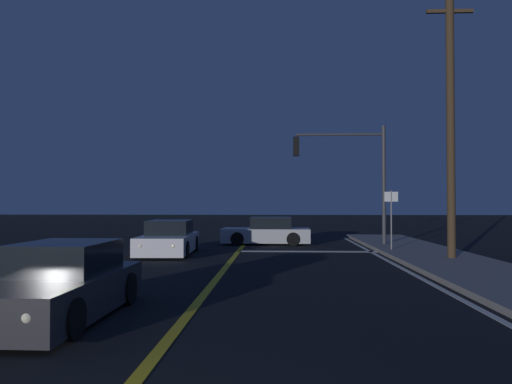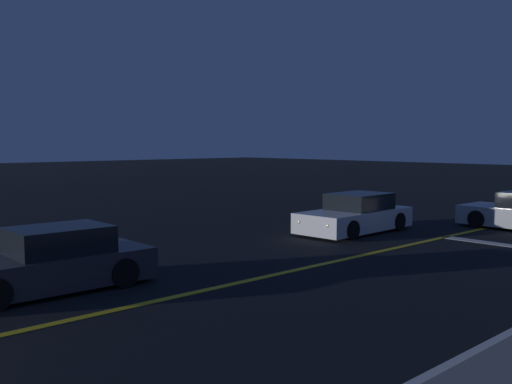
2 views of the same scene
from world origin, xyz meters
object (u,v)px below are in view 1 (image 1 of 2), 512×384
at_px(car_following_oncoming_white, 169,239).
at_px(traffic_signal_near_right, 350,165).
at_px(car_distant_tail_silver, 267,232).
at_px(utility_pole_right, 450,109).
at_px(street_sign_corner, 391,211).
at_px(car_parked_curb_charcoal, 61,286).

xyz_separation_m(car_following_oncoming_white, traffic_signal_near_right, (7.73, 3.56, 3.20)).
relative_size(car_distant_tail_silver, utility_pole_right, 0.43).
height_order(car_following_oncoming_white, utility_pole_right, utility_pole_right).
distance_m(car_following_oncoming_white, utility_pole_right, 11.62).
height_order(traffic_signal_near_right, street_sign_corner, traffic_signal_near_right).
distance_m(car_distant_tail_silver, traffic_signal_near_right, 5.21).
height_order(car_following_oncoming_white, traffic_signal_near_right, traffic_signal_near_right).
bearing_deg(traffic_signal_near_right, car_distant_tail_silver, -18.78).
xyz_separation_m(traffic_signal_near_right, utility_pole_right, (2.66, -5.75, 1.53)).
xyz_separation_m(utility_pole_right, street_sign_corner, (-1.40, 2.95, -3.61)).
relative_size(car_parked_curb_charcoal, street_sign_corner, 1.71).
relative_size(car_following_oncoming_white, utility_pole_right, 0.46).
relative_size(car_following_oncoming_white, car_distant_tail_silver, 1.06).
relative_size(utility_pole_right, street_sign_corner, 3.99).
distance_m(car_following_oncoming_white, traffic_signal_near_right, 9.09).
relative_size(car_parked_curb_charcoal, car_following_oncoming_white, 0.94).
bearing_deg(car_parked_curb_charcoal, traffic_signal_near_right, -115.66).
xyz_separation_m(car_following_oncoming_white, utility_pole_right, (10.38, -2.20, 4.74)).
distance_m(car_parked_curb_charcoal, car_following_oncoming_white, 11.09).
bearing_deg(traffic_signal_near_right, utility_pole_right, 114.78).
bearing_deg(traffic_signal_near_right, street_sign_corner, 114.16).
distance_m(utility_pole_right, street_sign_corner, 4.87).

